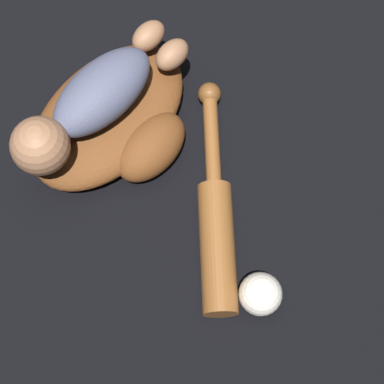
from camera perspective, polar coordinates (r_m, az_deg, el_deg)
ground_plane at (r=1.24m, az=-7.60°, el=8.08°), size 6.00×6.00×0.00m
baseball_glove at (r=1.17m, az=-6.83°, el=6.33°), size 0.35×0.27×0.08m
baby_figure at (r=1.09m, az=-9.05°, el=7.83°), size 0.37×0.11×0.10m
baseball_bat at (r=1.10m, az=2.14°, el=-2.49°), size 0.33×0.33×0.06m
baseball at (r=1.06m, az=6.10°, el=-9.00°), size 0.07×0.07×0.07m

